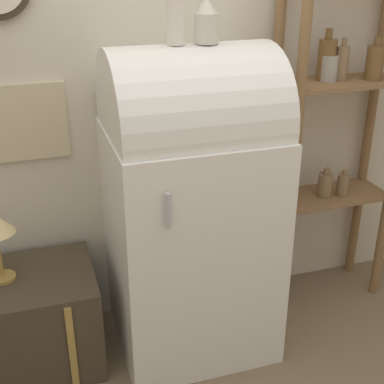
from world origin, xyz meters
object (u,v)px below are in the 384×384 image
at_px(refrigerator, 190,201).
at_px(suitcase_trunk, 28,321).
at_px(vase_center, 206,22).
at_px(vase_left, 175,11).

height_order(refrigerator, suitcase_trunk, refrigerator).
xyz_separation_m(suitcase_trunk, vase_center, (0.84, -0.05, 1.30)).
bearing_deg(vase_left, refrigerator, 5.58).
bearing_deg(suitcase_trunk, refrigerator, -3.15).
distance_m(suitcase_trunk, vase_left, 1.52).
bearing_deg(suitcase_trunk, vase_left, -3.91).
bearing_deg(vase_left, vase_center, -2.82).
relative_size(suitcase_trunk, vase_center, 3.57).
height_order(refrigerator, vase_center, vase_center).
bearing_deg(vase_center, refrigerator, 168.98).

